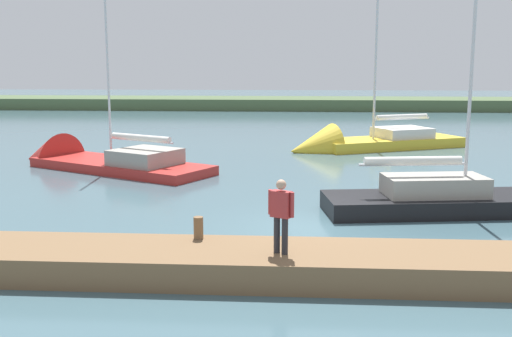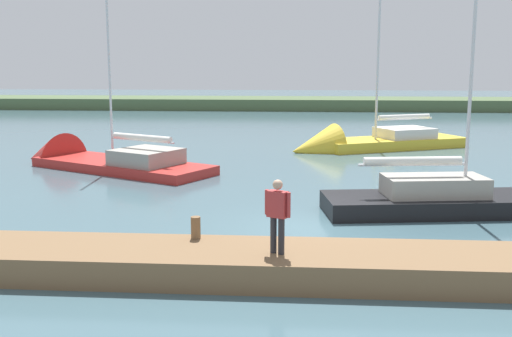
% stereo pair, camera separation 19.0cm
% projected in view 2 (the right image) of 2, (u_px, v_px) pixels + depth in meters
% --- Properties ---
extents(ground_plane, '(200.00, 200.00, 0.00)m').
position_uv_depth(ground_plane, '(313.00, 228.00, 17.77)').
color(ground_plane, '#42606B').
extents(far_shoreline, '(180.00, 8.00, 2.40)m').
position_uv_depth(far_shoreline, '(305.00, 109.00, 66.09)').
color(far_shoreline, '#4C603D').
rests_on(far_shoreline, ground_plane).
extents(dock_pier, '(18.99, 2.23, 0.66)m').
position_uv_depth(dock_pier, '(316.00, 265.00, 13.43)').
color(dock_pier, brown).
rests_on(dock_pier, ground_plane).
extents(mooring_post_far, '(0.23, 0.23, 0.53)m').
position_uv_depth(mooring_post_far, '(196.00, 228.00, 14.31)').
color(mooring_post_far, brown).
rests_on(mooring_post_far, dock_pier).
extents(sailboat_outer_mooring, '(11.05, 7.80, 10.98)m').
position_uv_depth(sailboat_outer_mooring, '(88.00, 164.00, 28.66)').
color(sailboat_outer_mooring, '#B22823').
rests_on(sailboat_outer_mooring, ground_plane).
extents(sailboat_inner_slip, '(10.06, 3.70, 11.56)m').
position_uv_depth(sailboat_inner_slip, '(498.00, 205.00, 19.64)').
color(sailboat_inner_slip, black).
rests_on(sailboat_inner_slip, ground_plane).
extents(sailboat_near_dock, '(10.83, 7.09, 12.32)m').
position_uv_depth(sailboat_near_dock, '(360.00, 146.00, 34.13)').
color(sailboat_near_dock, gold).
rests_on(sailboat_near_dock, ground_plane).
extents(person_on_dock, '(0.57, 0.40, 1.65)m').
position_uv_depth(person_on_dock, '(278.00, 211.00, 13.05)').
color(person_on_dock, '#28282D').
rests_on(person_on_dock, dock_pier).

